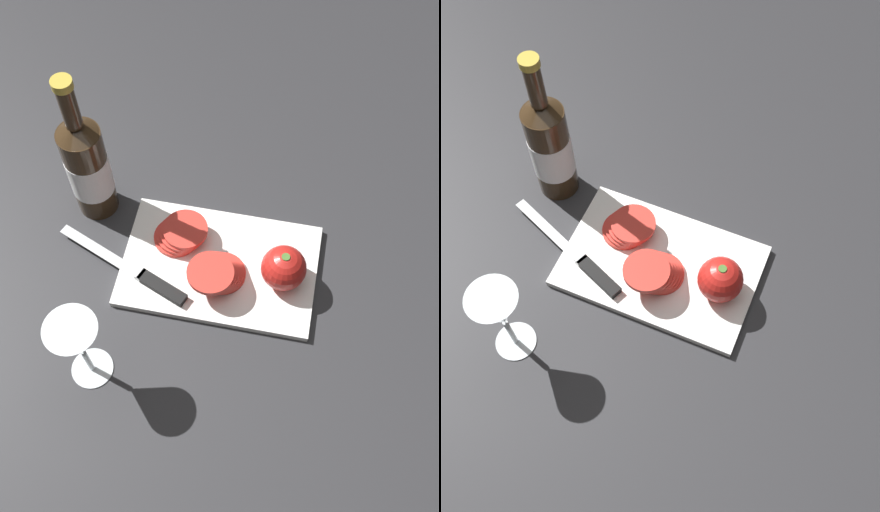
% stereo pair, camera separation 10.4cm
% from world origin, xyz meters
% --- Properties ---
extents(ground_plane, '(3.00, 3.00, 0.00)m').
position_xyz_m(ground_plane, '(0.00, 0.00, 0.00)').
color(ground_plane, '#28282B').
extents(cutting_board, '(0.34, 0.22, 0.01)m').
position_xyz_m(cutting_board, '(0.06, -0.01, 0.01)').
color(cutting_board, white).
rests_on(cutting_board, ground_plane).
extents(wine_bottle, '(0.08, 0.08, 0.32)m').
position_xyz_m(wine_bottle, '(-0.20, 0.09, 0.11)').
color(wine_bottle, '#332314').
rests_on(wine_bottle, ground_plane).
extents(wine_glass, '(0.08, 0.08, 0.17)m').
position_xyz_m(wine_glass, '(-0.11, -0.23, 0.12)').
color(wine_glass, silver).
rests_on(wine_glass, ground_plane).
extents(whole_tomato, '(0.08, 0.08, 0.08)m').
position_xyz_m(whole_tomato, '(0.17, -0.01, 0.05)').
color(whole_tomato, red).
rests_on(whole_tomato, cutting_board).
extents(knife, '(0.26, 0.12, 0.01)m').
position_xyz_m(knife, '(-0.06, -0.06, 0.02)').
color(knife, silver).
rests_on(knife, cutting_board).
extents(tomato_slice_stack_near, '(0.10, 0.11, 0.05)m').
position_xyz_m(tomato_slice_stack_near, '(0.06, -0.04, 0.04)').
color(tomato_slice_stack_near, red).
rests_on(tomato_slice_stack_near, cutting_board).
extents(tomato_slice_stack_far, '(0.10, 0.08, 0.03)m').
position_xyz_m(tomato_slice_stack_far, '(-0.02, 0.03, 0.03)').
color(tomato_slice_stack_far, red).
rests_on(tomato_slice_stack_far, cutting_board).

